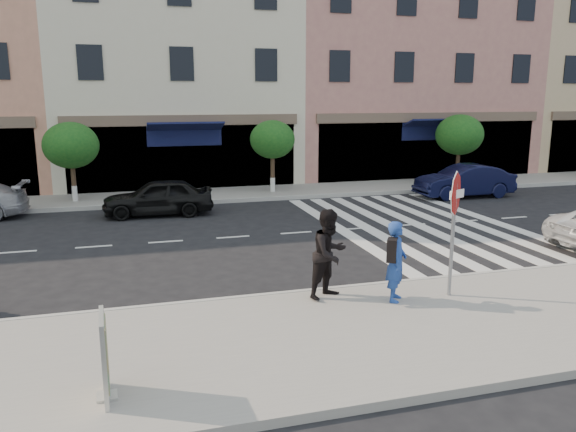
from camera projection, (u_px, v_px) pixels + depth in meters
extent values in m
plane|color=black|center=(264.00, 278.00, 13.22)|extent=(120.00, 120.00, 0.00)
cube|color=gray|center=(315.00, 340.00, 9.68)|extent=(60.00, 4.50, 0.15)
cube|color=gray|center=(202.00, 196.00, 23.54)|extent=(60.00, 3.00, 0.15)
cube|color=beige|center=(173.00, 69.00, 27.90)|extent=(11.00, 9.00, 11.00)
cube|color=tan|center=(393.00, 53.00, 30.92)|extent=(13.00, 9.00, 13.00)
cylinder|color=#473323|center=(74.00, 181.00, 21.82)|extent=(0.18, 0.18, 1.60)
cylinder|color=silver|center=(75.00, 193.00, 21.93)|extent=(0.20, 0.20, 0.60)
ellipsoid|color=#144816|center=(71.00, 145.00, 21.53)|extent=(2.10, 2.10, 1.79)
cylinder|color=#473323|center=(273.00, 172.00, 23.97)|extent=(0.18, 0.18, 1.71)
cylinder|color=silver|center=(273.00, 184.00, 24.08)|extent=(0.20, 0.20, 0.60)
ellipsoid|color=#144816|center=(272.00, 139.00, 23.68)|extent=(1.90, 1.90, 1.62)
cylinder|color=#473323|center=(458.00, 165.00, 26.40)|extent=(0.18, 0.18, 1.65)
cylinder|color=silver|center=(457.00, 176.00, 26.51)|extent=(0.20, 0.20, 0.60)
ellipsoid|color=#144816|center=(459.00, 135.00, 26.09)|extent=(2.20, 2.20, 1.87)
cylinder|color=gray|center=(452.00, 240.00, 11.39)|extent=(0.10, 0.10, 2.35)
cylinder|color=white|center=(455.00, 194.00, 11.18)|extent=(0.84, 0.40, 0.92)
cylinder|color=#9E1411|center=(456.00, 194.00, 11.16)|extent=(0.79, 0.39, 0.86)
cube|color=white|center=(457.00, 194.00, 11.13)|extent=(0.45, 0.22, 0.17)
imported|color=#204094|center=(396.00, 261.00, 11.19)|extent=(0.65, 0.71, 1.63)
imported|color=black|center=(330.00, 254.00, 11.36)|extent=(1.12, 1.04, 1.84)
cube|color=beige|center=(107.00, 396.00, 7.70)|extent=(0.29, 0.29, 0.04)
cube|color=beige|center=(104.00, 357.00, 7.58)|extent=(0.09, 0.78, 1.20)
cube|color=#D88C3F|center=(107.00, 353.00, 7.58)|extent=(0.05, 0.65, 0.92)
imported|color=black|center=(158.00, 197.00, 19.96)|extent=(3.91, 1.72, 1.31)
imported|color=black|center=(464.00, 181.00, 23.53)|extent=(4.16, 1.51, 1.36)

